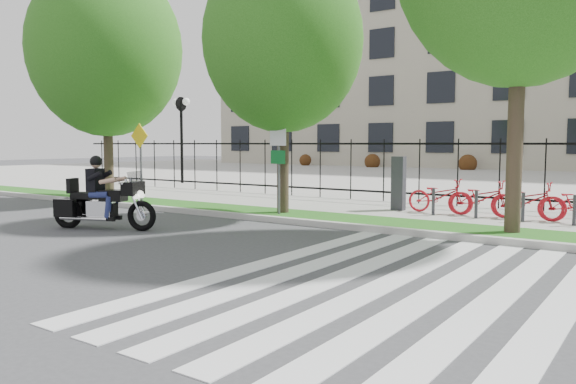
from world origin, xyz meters
The scene contains 15 objects.
ground centered at (0.00, 0.00, 0.00)m, with size 120.00×120.00×0.00m, color #3C3C3F.
curb centered at (0.00, 4.10, 0.07)m, with size 60.00×0.20×0.15m, color #ABA9A1.
grass_verge centered at (0.00, 4.95, 0.07)m, with size 60.00×1.50×0.15m, color #1A5715.
sidewalk centered at (0.00, 7.45, 0.07)m, with size 60.00×3.50×0.15m, color #ADABA2.
plaza centered at (0.00, 25.00, 0.05)m, with size 80.00×34.00×0.10m, color #ADABA2.
crosswalk_stripes centered at (4.83, 0.00, 0.01)m, with size 5.70×8.00×0.01m, color silver, non-canonical shape.
iron_fence centered at (0.00, 9.20, 1.15)m, with size 30.00×0.06×2.00m, color black, non-canonical shape.
office_building centered at (0.00, 44.92, 9.97)m, with size 60.00×21.90×20.15m.
lamp_post_left centered at (-12.00, 12.00, 3.21)m, with size 1.06×0.70×4.25m.
street_tree_0 centered at (-8.33, 4.95, 5.18)m, with size 5.12×5.12×7.98m.
street_tree_1 centered at (-0.96, 4.95, 4.72)m, with size 4.25×4.25×7.03m.
bike_share_station centered at (5.27, 7.20, 0.62)m, with size 7.76×0.85×1.50m.
sign_pole_regulatory centered at (-0.84, 4.58, 1.74)m, with size 0.50×0.09×2.50m.
sign_pole_warning centered at (-6.25, 4.58, 1.74)m, with size 0.78×0.09×2.49m.
motorcycle_rider centered at (-3.21, 0.86, 0.69)m, with size 2.58×1.32×2.08m.
Camera 1 is at (7.81, -7.33, 2.00)m, focal length 35.00 mm.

